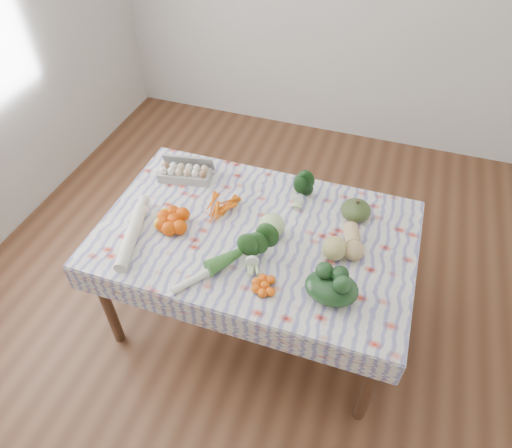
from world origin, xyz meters
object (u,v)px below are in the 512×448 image
at_px(egg_carton, 185,174).
at_px(butternut_squash, 353,241).
at_px(kabocha_squash, 356,210).
at_px(grapefruit, 334,248).
at_px(cabbage, 272,226).
at_px(dining_table, 256,242).

xyz_separation_m(egg_carton, butternut_squash, (1.04, -0.23, 0.01)).
height_order(kabocha_squash, butternut_squash, kabocha_squash).
bearing_deg(egg_carton, grapefruit, -28.52).
xyz_separation_m(egg_carton, grapefruit, (0.97, -0.32, 0.02)).
bearing_deg(butternut_squash, grapefruit, -146.70).
height_order(egg_carton, butternut_squash, butternut_squash).
height_order(kabocha_squash, cabbage, cabbage).
xyz_separation_m(dining_table, kabocha_squash, (0.48, 0.28, 0.14)).
relative_size(dining_table, egg_carton, 5.18).
bearing_deg(cabbage, dining_table, -178.13).
xyz_separation_m(dining_table, egg_carton, (-0.54, 0.28, 0.12)).
bearing_deg(grapefruit, cabbage, 172.74).
height_order(kabocha_squash, grapefruit, grapefruit).
distance_m(dining_table, grapefruit, 0.45).
relative_size(egg_carton, butternut_squash, 1.39).
bearing_deg(kabocha_squash, butternut_squash, -83.31).
relative_size(butternut_squash, grapefruit, 1.81).
distance_m(dining_table, butternut_squash, 0.52).
bearing_deg(egg_carton, butternut_squash, -22.59).
relative_size(dining_table, grapefruit, 13.05).
height_order(egg_carton, cabbage, cabbage).
distance_m(dining_table, cabbage, 0.17).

